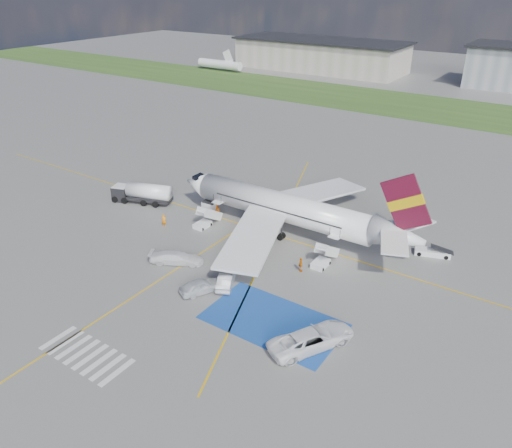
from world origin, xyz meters
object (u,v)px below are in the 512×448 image
object	(u,v)px
car_silver_a	(201,286)
belt_loader	(433,253)
airliner	(292,210)
fuel_tanker	(142,195)
gpu_cart	(209,208)
car_silver_b	(226,280)
van_white_a	(312,336)
van_white_b	(176,256)

from	to	relation	value
car_silver_a	belt_loader	bearing A→B (deg)	-102.95
airliner	fuel_tanker	size ratio (longest dim) A/B	3.83
gpu_cart	car_silver_a	world-z (taller)	gpu_cart
airliner	gpu_cart	xyz separation A→B (m)	(-13.20, -1.44, -2.61)
airliner	car_silver_a	size ratio (longest dim) A/B	7.74
car_silver_a	car_silver_b	size ratio (longest dim) A/B	1.02
airliner	belt_loader	distance (m)	18.79
fuel_tanker	van_white_a	distance (m)	40.28
car_silver_b	van_white_a	distance (m)	13.51
fuel_tanker	gpu_cart	world-z (taller)	fuel_tanker
fuel_tanker	van_white_a	bearing A→B (deg)	-40.20
airliner	van_white_b	bearing A→B (deg)	-116.38
gpu_cart	belt_loader	xyz separation A→B (m)	(31.17, 6.03, -0.44)
belt_loader	van_white_a	world-z (taller)	van_white_a
gpu_cart	fuel_tanker	bearing A→B (deg)	-166.30
fuel_tanker	car_silver_b	world-z (taller)	fuel_tanker
airliner	gpu_cart	distance (m)	13.54
car_silver_b	airliner	bearing A→B (deg)	-114.62
gpu_cart	van_white_a	bearing A→B (deg)	-35.43
gpu_cart	car_silver_b	world-z (taller)	gpu_cart
fuel_tanker	van_white_b	bearing A→B (deg)	-51.29
airliner	car_silver_a	world-z (taller)	airliner
fuel_tanker	car_silver_a	distance (m)	26.76
car_silver_b	belt_loader	bearing A→B (deg)	-157.70
fuel_tanker	belt_loader	distance (m)	42.89
airliner	belt_loader	size ratio (longest dim) A/B	7.70
belt_loader	car_silver_b	bearing A→B (deg)	-149.28
gpu_cart	van_white_b	size ratio (longest dim) A/B	0.43
airliner	fuel_tanker	xyz separation A→B (m)	(-23.95, -4.45, -2.05)
fuel_tanker	car_silver_b	xyz separation A→B (m)	(24.52, -11.00, -0.57)
airliner	car_silver_a	xyz separation A→B (m)	(-0.95, -18.13, -2.58)
airliner	car_silver_b	world-z (taller)	airliner
fuel_tanker	van_white_a	size ratio (longest dim) A/B	1.46
belt_loader	van_white_a	distance (m)	24.16
airliner	belt_loader	world-z (taller)	airliner
belt_loader	gpu_cart	bearing A→B (deg)	172.64
fuel_tanker	car_silver_b	bearing A→B (deg)	-42.96
belt_loader	car_silver_b	xyz separation A→B (m)	(-17.40, -20.04, 0.42)
van_white_b	belt_loader	bearing A→B (deg)	-81.06
belt_loader	van_white_a	size ratio (longest dim) A/B	0.73
airliner	fuel_tanker	bearing A→B (deg)	-169.47
belt_loader	van_white_b	world-z (taller)	van_white_b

